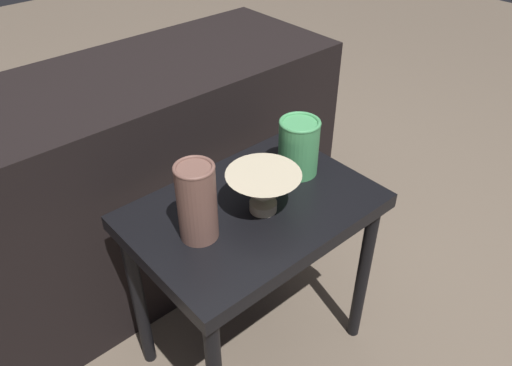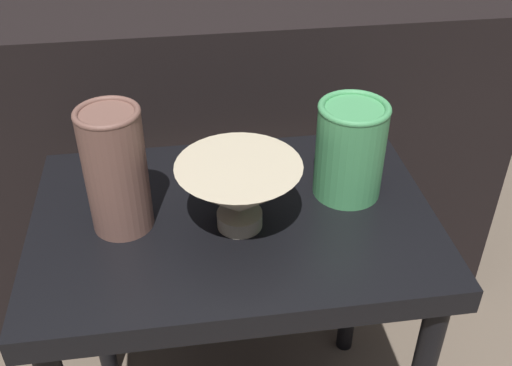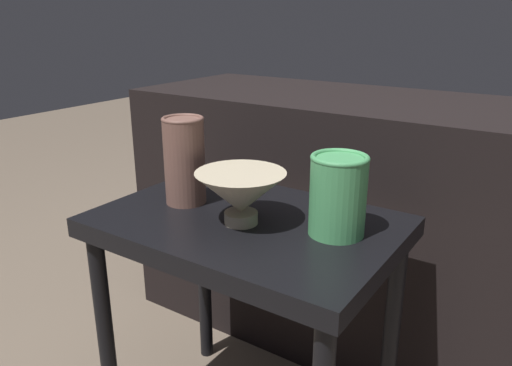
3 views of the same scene
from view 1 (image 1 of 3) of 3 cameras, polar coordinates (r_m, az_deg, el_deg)
name	(u,v)px [view 1 (image 1 of 3)]	position (r m, az deg, el deg)	size (l,w,h in m)	color
ground_plane	(254,344)	(1.63, -0.23, -17.90)	(8.00, 8.00, 0.00)	#6B5B4C
table	(254,229)	(1.27, -0.28, -5.29)	(0.60, 0.41, 0.56)	black
couch_backdrop	(150,175)	(1.69, -12.08, 0.95)	(1.25, 0.50, 0.73)	black
bowl	(263,189)	(1.17, 0.84, -0.68)	(0.18, 0.18, 0.11)	#C1B293
vase_textured_left	(196,201)	(1.09, -6.83, -2.05)	(0.09, 0.09, 0.19)	brown
vase_colorful_right	(299,146)	(1.30, 4.90, 4.23)	(0.11, 0.11, 0.15)	#47995B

